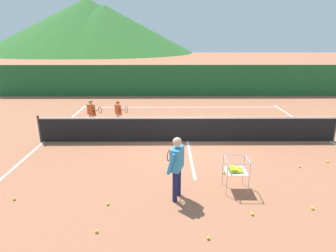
% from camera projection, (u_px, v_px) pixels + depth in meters
% --- Properties ---
extents(ground_plane, '(120.00, 120.00, 0.00)m').
position_uv_depth(ground_plane, '(187.00, 141.00, 10.95)').
color(ground_plane, '#A86647').
extents(line_baseline_far, '(11.12, 0.08, 0.01)m').
position_uv_depth(line_baseline_far, '(181.00, 107.00, 16.16)').
color(line_baseline_far, white).
rests_on(line_baseline_far, ground).
extents(line_sideline_west, '(0.08, 11.69, 0.01)m').
position_uv_depth(line_sideline_west, '(44.00, 142.00, 10.92)').
color(line_sideline_west, white).
rests_on(line_sideline_west, ground).
extents(line_sideline_east, '(0.08, 11.69, 0.01)m').
position_uv_depth(line_sideline_east, '(330.00, 141.00, 10.99)').
color(line_sideline_east, white).
rests_on(line_sideline_east, ground).
extents(line_service_center, '(0.08, 6.14, 0.01)m').
position_uv_depth(line_service_center, '(187.00, 141.00, 10.95)').
color(line_service_center, white).
rests_on(line_service_center, ground).
extents(tennis_net, '(11.41, 0.08, 1.05)m').
position_uv_depth(tennis_net, '(188.00, 129.00, 10.80)').
color(tennis_net, '#333338').
rests_on(tennis_net, ground).
extents(instructor, '(0.46, 0.82, 1.63)m').
position_uv_depth(instructor, '(177.00, 163.00, 6.85)').
color(instructor, '#191E4C').
rests_on(instructor, ground).
extents(student_0, '(0.68, 0.49, 1.31)m').
position_uv_depth(student_0, '(92.00, 112.00, 12.17)').
color(student_0, silver).
rests_on(student_0, ground).
extents(student_1, '(0.62, 0.48, 1.20)m').
position_uv_depth(student_1, '(119.00, 111.00, 12.50)').
color(student_1, silver).
rests_on(student_1, ground).
extents(ball_cart, '(0.58, 0.58, 0.90)m').
position_uv_depth(ball_cart, '(235.00, 170.00, 7.35)').
color(ball_cart, '#B7B7BC').
rests_on(ball_cart, ground).
extents(tennis_ball_1, '(0.07, 0.07, 0.07)m').
position_uv_depth(tennis_ball_1, '(14.00, 199.00, 7.03)').
color(tennis_ball_1, yellow).
rests_on(tennis_ball_1, ground).
extents(tennis_ball_2, '(0.07, 0.07, 0.07)m').
position_uv_depth(tennis_ball_2, '(312.00, 208.00, 6.65)').
color(tennis_ball_2, yellow).
rests_on(tennis_ball_2, ground).
extents(tennis_ball_3, '(0.07, 0.07, 0.07)m').
position_uv_depth(tennis_ball_3, '(252.00, 214.00, 6.44)').
color(tennis_ball_3, yellow).
rests_on(tennis_ball_3, ground).
extents(tennis_ball_4, '(0.07, 0.07, 0.07)m').
position_uv_depth(tennis_ball_4, '(208.00, 238.00, 5.68)').
color(tennis_ball_4, yellow).
rests_on(tennis_ball_4, ground).
extents(tennis_ball_5, '(0.07, 0.07, 0.07)m').
position_uv_depth(tennis_ball_5, '(97.00, 231.00, 5.87)').
color(tennis_ball_5, yellow).
rests_on(tennis_ball_5, ground).
extents(tennis_ball_6, '(0.07, 0.07, 0.07)m').
position_uv_depth(tennis_ball_6, '(108.00, 204.00, 6.83)').
color(tennis_ball_6, yellow).
rests_on(tennis_ball_6, ground).
extents(tennis_ball_8, '(0.07, 0.07, 0.07)m').
position_uv_depth(tennis_ball_8, '(327.00, 161.00, 9.13)').
color(tennis_ball_8, yellow).
rests_on(tennis_ball_8, ground).
extents(tennis_ball_9, '(0.07, 0.07, 0.07)m').
position_uv_depth(tennis_ball_9, '(299.00, 167.00, 8.77)').
color(tennis_ball_9, yellow).
rests_on(tennis_ball_9, ground).
extents(tennis_ball_10, '(0.07, 0.07, 0.07)m').
position_uv_depth(tennis_ball_10, '(224.00, 173.00, 8.37)').
color(tennis_ball_10, yellow).
rests_on(tennis_ball_10, ground).
extents(windscreen_fence, '(24.47, 0.08, 2.07)m').
position_uv_depth(windscreen_fence, '(178.00, 81.00, 18.91)').
color(windscreen_fence, '#1E5B2D').
rests_on(windscreen_fence, ground).
extents(hill_0, '(41.23, 41.23, 10.66)m').
position_uv_depth(hill_0, '(106.00, 29.00, 66.47)').
color(hill_0, '#2D6628').
rests_on(hill_0, ground).
extents(hill_1, '(50.03, 50.03, 12.63)m').
position_uv_depth(hill_1, '(89.00, 25.00, 70.05)').
color(hill_1, '#2D6628').
rests_on(hill_1, ground).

